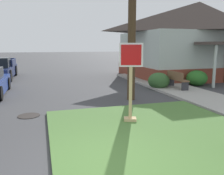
# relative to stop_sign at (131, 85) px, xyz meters

# --- Properties ---
(ground_plane) EXTENTS (160.00, 160.00, 0.00)m
(ground_plane) POSITION_rel_stop_sign_xyz_m (-1.55, -2.43, -1.16)
(ground_plane) COLOR #3D3D3F
(grass_corner_patch) EXTENTS (5.33, 5.21, 0.08)m
(grass_corner_patch) POSITION_rel_stop_sign_xyz_m (0.31, -0.89, -1.12)
(grass_corner_patch) COLOR #477033
(grass_corner_patch) RESTS_ON ground
(sidewalk_strip) EXTENTS (2.20, 15.62, 0.12)m
(sidewalk_strip) POSITION_rel_stop_sign_xyz_m (4.17, 3.02, -1.10)
(sidewalk_strip) COLOR #9E9B93
(sidewalk_strip) RESTS_ON ground
(stop_sign) EXTENTS (0.64, 0.38, 2.27)m
(stop_sign) POSITION_rel_stop_sign_xyz_m (0.00, 0.00, 0.00)
(stop_sign) COLOR tan
(stop_sign) RESTS_ON grass_corner_patch
(manhole_cover) EXTENTS (0.70, 0.70, 0.02)m
(manhole_cover) POSITION_rel_stop_sign_xyz_m (-2.92, 1.63, -1.15)
(manhole_cover) COLOR black
(manhole_cover) RESTS_ON ground
(street_bench) EXTENTS (0.46, 1.57, 0.85)m
(street_bench) POSITION_rel_stop_sign_xyz_m (4.16, 4.17, -0.57)
(street_bench) COLOR brown
(street_bench) RESTS_ON sidewalk_strip
(corner_house) EXTENTS (10.50, 8.45, 5.39)m
(corner_house) POSITION_rel_stop_sign_xyz_m (8.77, 8.95, 1.61)
(corner_house) COLOR brown
(corner_house) RESTS_ON ground
(shrub_near_porch) EXTENTS (1.17, 1.17, 0.88)m
(shrub_near_porch) POSITION_rel_stop_sign_xyz_m (6.01, 5.05, -0.72)
(shrub_near_porch) COLOR #2C6C26
(shrub_near_porch) RESTS_ON ground
(shrub_by_curb) EXTENTS (1.12, 1.12, 0.87)m
(shrub_by_curb) POSITION_rel_stop_sign_xyz_m (3.44, 4.76, -0.72)
(shrub_by_curb) COLOR #315A2C
(shrub_by_curb) RESTS_ON ground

